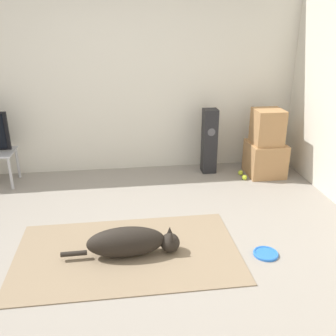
# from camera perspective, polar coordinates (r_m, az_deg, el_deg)

# --- Properties ---
(ground_plane) EXTENTS (12.00, 12.00, 0.00)m
(ground_plane) POSITION_cam_1_polar(r_m,az_deg,el_deg) (3.46, -9.52, -12.91)
(ground_plane) COLOR gray
(wall_back) EXTENTS (8.00, 0.06, 2.55)m
(wall_back) POSITION_cam_1_polar(r_m,az_deg,el_deg) (5.00, -9.94, 13.68)
(wall_back) COLOR beige
(wall_back) RESTS_ON ground_plane
(area_rug) EXTENTS (1.99, 1.17, 0.01)m
(area_rug) POSITION_cam_1_polar(r_m,az_deg,el_deg) (3.46, -6.16, -12.66)
(area_rug) COLOR #847056
(area_rug) RESTS_ON ground_plane
(dog) EXTENTS (1.04, 0.24, 0.27)m
(dog) POSITION_cam_1_polar(r_m,az_deg,el_deg) (3.34, -5.70, -11.15)
(dog) COLOR black
(dog) RESTS_ON area_rug
(frisbee) EXTENTS (0.22, 0.22, 0.03)m
(frisbee) POSITION_cam_1_polar(r_m,az_deg,el_deg) (3.52, 14.67, -12.51)
(frisbee) COLOR blue
(frisbee) RESTS_ON ground_plane
(cardboard_box_lower) EXTENTS (0.47, 0.47, 0.44)m
(cardboard_box_lower) POSITION_cam_1_polar(r_m,az_deg,el_deg) (5.15, 14.57, 1.37)
(cardboard_box_lower) COLOR #A87A4C
(cardboard_box_lower) RESTS_ON ground_plane
(cardboard_box_upper) EXTENTS (0.36, 0.36, 0.45)m
(cardboard_box_upper) POSITION_cam_1_polar(r_m,az_deg,el_deg) (4.99, 14.93, 6.09)
(cardboard_box_upper) COLOR #A87A4C
(cardboard_box_upper) RESTS_ON cardboard_box_lower
(floor_speaker) EXTENTS (0.19, 0.19, 0.87)m
(floor_speaker) POSITION_cam_1_polar(r_m,az_deg,el_deg) (5.03, 6.32, 4.08)
(floor_speaker) COLOR black
(floor_speaker) RESTS_ON ground_plane
(tennis_ball_by_boxes) EXTENTS (0.07, 0.07, 0.07)m
(tennis_ball_by_boxes) POSITION_cam_1_polar(r_m,az_deg,el_deg) (4.97, 11.57, -1.41)
(tennis_ball_by_boxes) COLOR #C6E033
(tennis_ball_by_boxes) RESTS_ON ground_plane
(tennis_ball_near_speaker) EXTENTS (0.07, 0.07, 0.07)m
(tennis_ball_near_speaker) POSITION_cam_1_polar(r_m,az_deg,el_deg) (5.11, 11.01, -0.70)
(tennis_ball_near_speaker) COLOR #C6E033
(tennis_ball_near_speaker) RESTS_ON ground_plane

